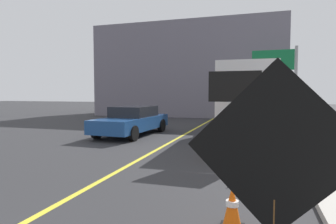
{
  "coord_description": "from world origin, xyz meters",
  "views": [
    {
      "loc": [
        3.46,
        -0.06,
        2.02
      ],
      "look_at": [
        1.44,
        6.37,
        1.58
      ],
      "focal_mm": 31.17,
      "sensor_mm": 36.0,
      "label": 1
    }
  ],
  "objects_px": {
    "box_truck": "(247,98)",
    "pickup_car": "(132,120)",
    "traffic_cone_mid_lane": "(244,163)",
    "traffic_cone_near_sign": "(232,207)",
    "arrow_board_trailer": "(234,142)",
    "roadwork_sign": "(275,154)",
    "highway_guide_sign": "(283,71)"
  },
  "relations": [
    {
      "from": "arrow_board_trailer",
      "to": "pickup_car",
      "type": "xyz_separation_m",
      "value": [
        -5.11,
        3.63,
        0.22
      ]
    },
    {
      "from": "highway_guide_sign",
      "to": "traffic_cone_near_sign",
      "type": "bearing_deg",
      "value": -96.31
    },
    {
      "from": "highway_guide_sign",
      "to": "roadwork_sign",
      "type": "bearing_deg",
      "value": -94.11
    },
    {
      "from": "roadwork_sign",
      "to": "box_truck",
      "type": "distance_m",
      "value": 11.69
    },
    {
      "from": "box_truck",
      "to": "pickup_car",
      "type": "relative_size",
      "value": 1.46
    },
    {
      "from": "pickup_car",
      "to": "traffic_cone_mid_lane",
      "type": "xyz_separation_m",
      "value": [
        5.54,
        -5.86,
        -0.33
      ]
    },
    {
      "from": "pickup_car",
      "to": "traffic_cone_near_sign",
      "type": "distance_m",
      "value": 10.17
    },
    {
      "from": "box_truck",
      "to": "traffic_cone_mid_lane",
      "type": "relative_size",
      "value": 9.64
    },
    {
      "from": "pickup_car",
      "to": "box_truck",
      "type": "bearing_deg",
      "value": 16.61
    },
    {
      "from": "arrow_board_trailer",
      "to": "highway_guide_sign",
      "type": "relative_size",
      "value": 0.54
    },
    {
      "from": "roadwork_sign",
      "to": "highway_guide_sign",
      "type": "bearing_deg",
      "value": 85.89
    },
    {
      "from": "arrow_board_trailer",
      "to": "traffic_cone_mid_lane",
      "type": "relative_size",
      "value": 3.58
    },
    {
      "from": "roadwork_sign",
      "to": "traffic_cone_near_sign",
      "type": "bearing_deg",
      "value": 108.11
    },
    {
      "from": "box_truck",
      "to": "roadwork_sign",
      "type": "bearing_deg",
      "value": -86.54
    },
    {
      "from": "box_truck",
      "to": "highway_guide_sign",
      "type": "relative_size",
      "value": 1.45
    },
    {
      "from": "traffic_cone_near_sign",
      "to": "traffic_cone_mid_lane",
      "type": "height_order",
      "value": "traffic_cone_mid_lane"
    },
    {
      "from": "pickup_car",
      "to": "roadwork_sign",
      "type": "bearing_deg",
      "value": -59.26
    },
    {
      "from": "traffic_cone_mid_lane",
      "to": "pickup_car",
      "type": "bearing_deg",
      "value": 133.36
    },
    {
      "from": "arrow_board_trailer",
      "to": "roadwork_sign",
      "type": "bearing_deg",
      "value": -82.15
    },
    {
      "from": "arrow_board_trailer",
      "to": "traffic_cone_near_sign",
      "type": "relative_size",
      "value": 3.98
    },
    {
      "from": "traffic_cone_mid_lane",
      "to": "traffic_cone_near_sign",
      "type": "bearing_deg",
      "value": -90.87
    },
    {
      "from": "box_truck",
      "to": "traffic_cone_near_sign",
      "type": "height_order",
      "value": "box_truck"
    },
    {
      "from": "pickup_car",
      "to": "traffic_cone_mid_lane",
      "type": "bearing_deg",
      "value": -46.64
    },
    {
      "from": "arrow_board_trailer",
      "to": "traffic_cone_near_sign",
      "type": "distance_m",
      "value": 4.94
    },
    {
      "from": "roadwork_sign",
      "to": "pickup_car",
      "type": "distance_m",
      "value": 11.76
    },
    {
      "from": "roadwork_sign",
      "to": "arrow_board_trailer",
      "type": "height_order",
      "value": "arrow_board_trailer"
    },
    {
      "from": "box_truck",
      "to": "pickup_car",
      "type": "height_order",
      "value": "box_truck"
    },
    {
      "from": "traffic_cone_near_sign",
      "to": "traffic_cone_mid_lane",
      "type": "bearing_deg",
      "value": 89.13
    },
    {
      "from": "pickup_car",
      "to": "traffic_cone_mid_lane",
      "type": "relative_size",
      "value": 6.58
    },
    {
      "from": "traffic_cone_mid_lane",
      "to": "roadwork_sign",
      "type": "bearing_deg",
      "value": -83.75
    },
    {
      "from": "pickup_car",
      "to": "traffic_cone_mid_lane",
      "type": "height_order",
      "value": "pickup_car"
    },
    {
      "from": "highway_guide_sign",
      "to": "traffic_cone_mid_lane",
      "type": "xyz_separation_m",
      "value": [
        -1.71,
        -13.14,
        -3.05
      ]
    }
  ]
}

